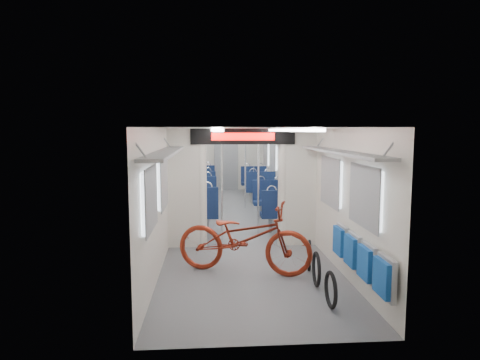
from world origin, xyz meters
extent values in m
plane|color=#515456|center=(0.00, 0.00, 0.00)|extent=(12.00, 12.00, 0.00)
cube|color=beige|center=(-1.45, 0.00, 1.15)|extent=(0.02, 12.00, 2.30)
cube|color=beige|center=(1.45, 0.00, 1.15)|extent=(0.02, 12.00, 2.30)
cube|color=beige|center=(0.00, 6.00, 1.15)|extent=(2.90, 0.02, 2.30)
cube|color=beige|center=(0.00, -6.00, 1.15)|extent=(2.90, 0.02, 2.30)
cube|color=silver|center=(0.00, 0.00, 2.30)|extent=(2.90, 12.00, 0.02)
cube|color=white|center=(-0.55, 0.00, 2.27)|extent=(0.12, 11.40, 0.04)
cube|color=white|center=(0.55, 0.00, 2.27)|extent=(0.12, 11.40, 0.04)
cube|color=beige|center=(-1.12, -2.00, 1.00)|extent=(0.65, 0.18, 2.00)
cube|color=beige|center=(1.12, -2.00, 1.00)|extent=(0.65, 0.18, 2.00)
cube|color=beige|center=(0.00, -2.00, 2.15)|extent=(2.90, 0.18, 0.30)
cylinder|color=beige|center=(-0.80, -2.00, 1.00)|extent=(0.20, 0.20, 2.00)
cylinder|color=beige|center=(0.80, -2.00, 1.00)|extent=(0.20, 0.20, 2.00)
cube|color=black|center=(0.00, -2.11, 2.15)|extent=(2.00, 0.03, 0.30)
cube|color=#FF0C07|center=(0.00, -2.13, 2.15)|extent=(1.20, 0.02, 0.14)
cube|color=silver|center=(-1.42, -4.80, 1.40)|extent=(0.04, 1.00, 0.75)
cube|color=silver|center=(1.42, -4.80, 1.40)|extent=(0.04, 1.00, 0.75)
cube|color=silver|center=(-1.42, -3.20, 1.40)|extent=(0.04, 1.00, 0.75)
cube|color=silver|center=(1.42, -3.20, 1.40)|extent=(0.04, 1.00, 0.75)
cube|color=silver|center=(-1.42, -0.50, 1.40)|extent=(0.04, 1.00, 0.75)
cube|color=silver|center=(1.42, -0.50, 1.40)|extent=(0.04, 1.00, 0.75)
cube|color=silver|center=(-1.42, 1.40, 1.40)|extent=(0.04, 1.00, 0.75)
cube|color=silver|center=(1.42, 1.40, 1.40)|extent=(0.04, 1.00, 0.75)
cube|color=silver|center=(-1.42, 3.30, 1.40)|extent=(0.04, 1.00, 0.75)
cube|color=silver|center=(1.42, 3.30, 1.40)|extent=(0.04, 1.00, 0.75)
cube|color=silver|center=(-1.42, 5.10, 1.40)|extent=(0.04, 1.00, 0.75)
cube|color=silver|center=(1.42, 5.10, 1.40)|extent=(0.04, 1.00, 0.75)
cube|color=gray|center=(-1.27, -4.00, 1.95)|extent=(0.30, 3.60, 0.04)
cube|color=gray|center=(1.27, -4.00, 1.95)|extent=(0.30, 3.60, 0.04)
cube|color=gray|center=(-1.27, 2.00, 1.95)|extent=(0.30, 7.60, 0.04)
cube|color=gray|center=(1.27, 2.00, 1.95)|extent=(0.30, 7.60, 0.04)
cube|color=gray|center=(0.00, 5.94, 1.00)|extent=(0.90, 0.05, 2.00)
imported|color=maroon|center=(-0.11, -3.65, 0.57)|extent=(2.30, 1.41, 1.14)
cube|color=gray|center=(1.38, -5.64, 0.58)|extent=(0.06, 0.43, 0.49)
cube|color=navy|center=(1.32, -5.64, 0.58)|extent=(0.06, 0.40, 0.42)
cube|color=gray|center=(1.38, -5.09, 0.58)|extent=(0.06, 0.43, 0.49)
cube|color=navy|center=(1.32, -5.09, 0.58)|extent=(0.06, 0.40, 0.42)
cube|color=gray|center=(1.38, -4.54, 0.58)|extent=(0.06, 0.43, 0.49)
cube|color=navy|center=(1.32, -4.54, 0.58)|extent=(0.06, 0.40, 0.42)
cube|color=gray|center=(1.38, -3.99, 0.58)|extent=(0.06, 0.43, 0.49)
cube|color=navy|center=(1.32, -3.99, 0.58)|extent=(0.06, 0.40, 0.42)
torus|color=black|center=(0.89, -5.10, 0.22)|extent=(0.05, 0.48, 0.48)
torus|color=black|center=(0.90, -4.33, 0.23)|extent=(0.09, 0.52, 0.52)
torus|color=black|center=(0.96, -3.63, 0.23)|extent=(0.16, 0.51, 0.51)
cube|color=#0E1B3E|center=(-0.70, -0.92, 0.40)|extent=(0.49, 0.46, 0.10)
cylinder|color=gray|center=(-0.70, -0.92, 0.17)|extent=(0.10, 0.10, 0.35)
cube|color=#0E1B3E|center=(-0.70, -1.10, 0.75)|extent=(0.49, 0.09, 0.60)
torus|color=silver|center=(-0.70, -1.10, 1.05)|extent=(0.24, 0.03, 0.24)
cube|color=#0E1B3E|center=(-0.70, 0.93, 0.40)|extent=(0.49, 0.46, 0.10)
cylinder|color=gray|center=(-0.70, 0.93, 0.17)|extent=(0.10, 0.10, 0.35)
cube|color=#0E1B3E|center=(-0.70, 1.11, 0.75)|extent=(0.49, 0.09, 0.60)
torus|color=silver|center=(-0.70, 1.11, 1.05)|extent=(0.24, 0.03, 0.24)
cube|color=#0E1B3E|center=(-1.17, -0.92, 0.40)|extent=(0.49, 0.46, 0.10)
cylinder|color=gray|center=(-1.17, -0.92, 0.17)|extent=(0.10, 0.10, 0.35)
cube|color=#0E1B3E|center=(-1.17, -1.10, 0.75)|extent=(0.49, 0.09, 0.60)
torus|color=silver|center=(-1.17, -1.10, 1.05)|extent=(0.24, 0.03, 0.24)
cube|color=#0E1B3E|center=(-1.17, 0.93, 0.40)|extent=(0.49, 0.46, 0.10)
cylinder|color=gray|center=(-1.17, 0.93, 0.17)|extent=(0.10, 0.10, 0.35)
cube|color=#0E1B3E|center=(-1.17, 1.11, 0.75)|extent=(0.49, 0.09, 0.60)
torus|color=silver|center=(-1.17, 1.11, 1.05)|extent=(0.24, 0.03, 0.24)
cube|color=#0E1B3E|center=(0.70, -1.00, 0.40)|extent=(0.43, 0.40, 0.10)
cylinder|color=gray|center=(0.70, -1.00, 0.17)|extent=(0.10, 0.10, 0.35)
cube|color=#0E1B3E|center=(0.70, -1.16, 0.71)|extent=(0.43, 0.08, 0.52)
torus|color=silver|center=(0.70, -1.16, 0.97)|extent=(0.22, 0.03, 0.22)
cube|color=#0E1B3E|center=(0.70, 0.62, 0.40)|extent=(0.43, 0.40, 0.10)
cylinder|color=gray|center=(0.70, 0.62, 0.17)|extent=(0.10, 0.10, 0.35)
cube|color=#0E1B3E|center=(0.70, 0.78, 0.71)|extent=(0.43, 0.08, 0.52)
torus|color=silver|center=(0.70, 0.78, 0.97)|extent=(0.22, 0.03, 0.22)
cube|color=#0E1B3E|center=(1.17, -1.00, 0.40)|extent=(0.43, 0.40, 0.10)
cylinder|color=gray|center=(1.17, -1.00, 0.17)|extent=(0.10, 0.10, 0.35)
cube|color=#0E1B3E|center=(1.17, -1.16, 0.71)|extent=(0.43, 0.08, 0.52)
torus|color=silver|center=(1.17, -1.16, 0.97)|extent=(0.22, 0.03, 0.22)
cube|color=#0E1B3E|center=(1.17, 0.62, 0.40)|extent=(0.43, 0.40, 0.10)
cylinder|color=gray|center=(1.17, 0.62, 0.17)|extent=(0.10, 0.10, 0.35)
cube|color=#0E1B3E|center=(1.17, 0.78, 0.71)|extent=(0.43, 0.08, 0.52)
torus|color=silver|center=(1.17, 0.78, 0.97)|extent=(0.22, 0.03, 0.22)
cube|color=#0E1B3E|center=(-0.70, 2.70, 0.40)|extent=(0.49, 0.45, 0.10)
cylinder|color=gray|center=(-0.70, 2.70, 0.17)|extent=(0.10, 0.10, 0.35)
cube|color=#0E1B3E|center=(-0.70, 2.51, 0.75)|extent=(0.49, 0.09, 0.60)
torus|color=silver|center=(-0.70, 2.51, 1.05)|extent=(0.24, 0.03, 0.24)
cube|color=#0E1B3E|center=(-0.70, 4.54, 0.40)|extent=(0.49, 0.45, 0.10)
cylinder|color=gray|center=(-0.70, 4.54, 0.17)|extent=(0.10, 0.10, 0.35)
cube|color=#0E1B3E|center=(-0.70, 4.72, 0.75)|extent=(0.49, 0.09, 0.60)
torus|color=silver|center=(-0.70, 4.72, 1.05)|extent=(0.24, 0.03, 0.24)
cube|color=#0E1B3E|center=(-1.17, 2.70, 0.40)|extent=(0.49, 0.45, 0.10)
cylinder|color=gray|center=(-1.17, 2.70, 0.17)|extent=(0.10, 0.10, 0.35)
cube|color=#0E1B3E|center=(-1.17, 2.51, 0.75)|extent=(0.49, 0.09, 0.60)
torus|color=silver|center=(-1.17, 2.51, 1.05)|extent=(0.24, 0.03, 0.24)
cube|color=#0E1B3E|center=(-1.17, 4.54, 0.40)|extent=(0.49, 0.45, 0.10)
cylinder|color=gray|center=(-1.17, 4.54, 0.17)|extent=(0.10, 0.10, 0.35)
cube|color=#0E1B3E|center=(-1.17, 4.72, 0.75)|extent=(0.49, 0.09, 0.60)
torus|color=silver|center=(-1.17, 4.72, 1.05)|extent=(0.24, 0.03, 0.24)
cube|color=#0E1B3E|center=(0.70, 2.94, 0.40)|extent=(0.45, 0.42, 0.10)
cylinder|color=gray|center=(0.70, 2.94, 0.17)|extent=(0.10, 0.10, 0.35)
cube|color=#0E1B3E|center=(0.70, 2.77, 0.72)|extent=(0.45, 0.08, 0.55)
torus|color=silver|center=(0.70, 2.77, 1.00)|extent=(0.23, 0.03, 0.23)
cube|color=#0E1B3E|center=(0.70, 4.63, 0.40)|extent=(0.45, 0.42, 0.10)
cylinder|color=gray|center=(0.70, 4.63, 0.17)|extent=(0.10, 0.10, 0.35)
cube|color=#0E1B3E|center=(0.70, 4.80, 0.72)|extent=(0.45, 0.08, 0.55)
torus|color=silver|center=(0.70, 4.80, 1.00)|extent=(0.23, 0.03, 0.23)
cube|color=#0E1B3E|center=(1.17, 2.94, 0.40)|extent=(0.45, 0.42, 0.10)
cylinder|color=gray|center=(1.17, 2.94, 0.17)|extent=(0.10, 0.10, 0.35)
cube|color=#0E1B3E|center=(1.17, 2.77, 0.72)|extent=(0.45, 0.08, 0.55)
torus|color=silver|center=(1.17, 2.77, 1.00)|extent=(0.23, 0.03, 0.23)
cube|color=#0E1B3E|center=(1.17, 4.63, 0.40)|extent=(0.45, 0.42, 0.10)
cylinder|color=gray|center=(1.17, 4.63, 0.17)|extent=(0.10, 0.10, 0.35)
cube|color=#0E1B3E|center=(1.17, 4.80, 0.72)|extent=(0.45, 0.08, 0.55)
torus|color=silver|center=(1.17, 4.80, 1.00)|extent=(0.23, 0.03, 0.23)
cylinder|color=silver|center=(-0.39, -1.62, 1.15)|extent=(0.04, 0.04, 2.30)
cylinder|color=silver|center=(0.39, -1.35, 1.15)|extent=(0.04, 0.04, 2.30)
cylinder|color=silver|center=(-0.29, 1.87, 1.15)|extent=(0.04, 0.04, 2.30)
cylinder|color=silver|center=(0.40, 2.04, 1.15)|extent=(0.04, 0.04, 2.30)
camera|label=1|loc=(-0.65, -10.26, 2.27)|focal=32.00mm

